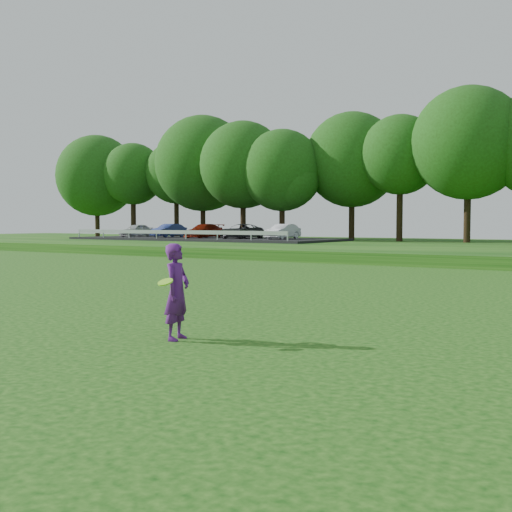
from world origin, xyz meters
The scene contains 6 objects.
ground centered at (0.00, 0.00, 0.00)m, with size 140.00×140.00×0.00m, color #0C3C0B.
berm centered at (0.00, 34.00, 0.30)m, with size 130.00×30.00×0.60m, color #0C3C0B.
walking_path centered at (0.00, 20.00, 0.02)m, with size 130.00×1.60×0.04m, color gray.
treeline centered at (0.00, 38.00, 8.10)m, with size 104.00×7.00×15.00m, color #1D4510, non-canonical shape.
parking_lot centered at (-23.80, 32.81, 1.03)m, with size 24.00×9.00×1.38m.
woman centered at (3.09, -1.53, 0.87)m, with size 0.55×0.89×1.73m.
Camera 1 is at (10.64, -10.17, 2.10)m, focal length 45.00 mm.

